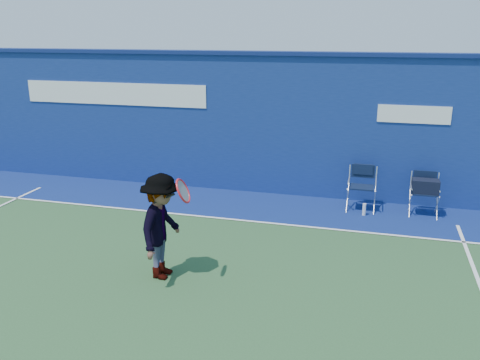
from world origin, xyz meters
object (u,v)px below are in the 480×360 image
(water_bottle, at_px, (364,210))
(tennis_player, at_px, (162,226))
(directors_chair_left, at_px, (361,196))
(directors_chair_right, at_px, (424,198))

(water_bottle, relative_size, tennis_player, 0.16)
(directors_chair_left, bearing_deg, tennis_player, -125.90)
(directors_chair_left, relative_size, tennis_player, 0.57)
(tennis_player, bearing_deg, directors_chair_right, 43.71)
(directors_chair_left, xyz_separation_m, directors_chair_right, (1.19, -0.01, 0.06))
(water_bottle, height_order, tennis_player, tennis_player)
(tennis_player, bearing_deg, directors_chair_left, 54.10)
(directors_chair_left, relative_size, water_bottle, 3.65)
(directors_chair_right, bearing_deg, water_bottle, -163.65)
(directors_chair_right, bearing_deg, tennis_player, -136.29)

